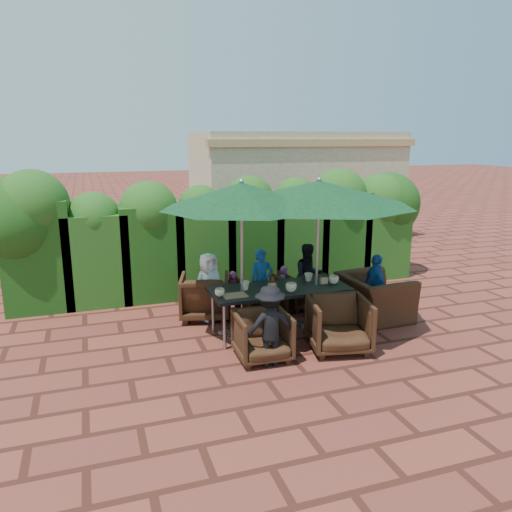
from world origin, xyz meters
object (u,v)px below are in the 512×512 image
object	(u,v)px
chair_far_right	(303,287)
chair_near_left	(263,334)
chair_near_right	(339,322)
chair_far_mid	(261,294)
dining_table	(279,292)
umbrella_left	(241,196)
chair_far_left	(205,294)
chair_end_right	(375,290)
umbrella_right	(319,193)

from	to	relation	value
chair_far_right	chair_near_left	size ratio (longest dim) A/B	0.98
chair_near_right	chair_near_left	bearing A→B (deg)	-171.36
chair_far_mid	chair_far_right	size ratio (longest dim) A/B	1.02
dining_table	chair_far_right	world-z (taller)	dining_table
chair_far_mid	chair_far_right	xyz separation A→B (m)	(0.89, 0.17, -0.01)
umbrella_left	chair_far_right	size ratio (longest dim) A/B	3.34
chair_far_right	chair_near_right	xyz separation A→B (m)	(-0.29, -1.94, 0.06)
chair_far_left	chair_near_left	xyz separation A→B (m)	(0.39, -1.88, -0.05)
dining_table	chair_end_right	bearing A→B (deg)	3.14
umbrella_right	umbrella_left	bearing A→B (deg)	177.08
chair_end_right	chair_near_right	bearing A→B (deg)	126.99
chair_far_left	chair_end_right	distance (m)	2.92
umbrella_right	chair_far_left	size ratio (longest dim) A/B	3.52
dining_table	chair_near_right	world-z (taller)	chair_near_right
chair_far_left	chair_near_left	size ratio (longest dim) A/B	1.12
chair_far_right	chair_end_right	world-z (taller)	chair_end_right
umbrella_right	chair_end_right	world-z (taller)	umbrella_right
umbrella_right	chair_near_left	world-z (taller)	umbrella_right
umbrella_left	umbrella_right	world-z (taller)	same
dining_table	umbrella_right	distance (m)	1.66
umbrella_right	dining_table	bearing A→B (deg)	177.08
dining_table	chair_near_left	xyz separation A→B (m)	(-0.57, -0.84, -0.30)
chair_far_left	chair_end_right	world-z (taller)	chair_end_right
chair_far_left	umbrella_left	bearing A→B (deg)	125.06
dining_table	chair_end_right	world-z (taller)	chair_end_right
dining_table	chair_far_left	size ratio (longest dim) A/B	2.59
dining_table	chair_far_mid	xyz separation A→B (m)	(-0.00, 0.86, -0.30)
dining_table	chair_near_left	world-z (taller)	chair_near_left
chair_far_right	chair_near_right	distance (m)	1.96
umbrella_left	chair_near_left	size ratio (longest dim) A/B	3.27
dining_table	chair_near_right	size ratio (longest dim) A/B	2.52
chair_end_right	chair_far_left	bearing A→B (deg)	68.59
chair_far_left	chair_far_mid	xyz separation A→B (m)	(0.96, -0.18, -0.05)
umbrella_left	chair_far_mid	size ratio (longest dim) A/B	3.27
chair_near_left	umbrella_left	bearing A→B (deg)	93.85
chair_far_right	chair_near_right	bearing A→B (deg)	78.09
chair_near_left	chair_near_right	size ratio (longest dim) A/B	0.87
dining_table	chair_end_right	distance (m)	1.81
chair_near_left	chair_near_right	world-z (taller)	chair_near_right
umbrella_right	chair_near_right	size ratio (longest dim) A/B	3.43
umbrella_left	chair_near_left	xyz separation A→B (m)	(0.03, -0.87, -1.84)
chair_far_left	chair_far_right	xyz separation A→B (m)	(1.85, -0.01, -0.05)
dining_table	umbrella_left	bearing A→B (deg)	177.08
chair_far_right	chair_end_right	distance (m)	1.32
umbrella_left	chair_near_left	world-z (taller)	umbrella_left
chair_near_left	chair_near_right	xyz separation A→B (m)	(1.16, -0.06, 0.06)
chair_far_mid	chair_near_left	bearing A→B (deg)	67.54
umbrella_left	chair_near_right	size ratio (longest dim) A/B	2.84
dining_table	chair_near_right	xyz separation A→B (m)	(0.59, -0.90, -0.24)
chair_far_mid	umbrella_right	bearing A→B (deg)	120.97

